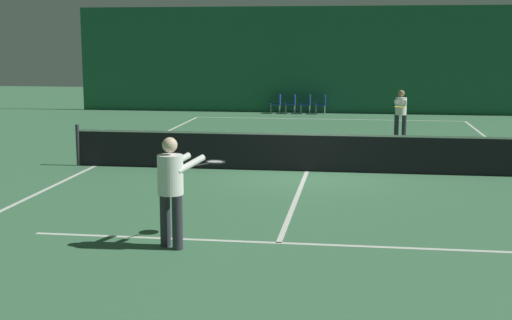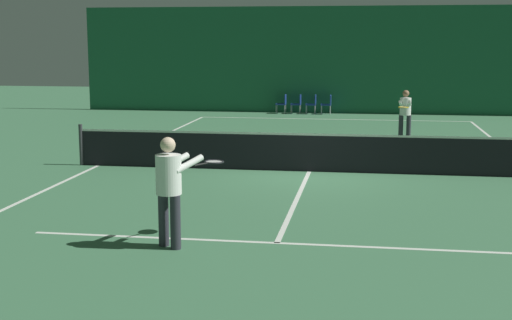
{
  "view_description": "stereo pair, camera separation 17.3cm",
  "coord_description": "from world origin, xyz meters",
  "px_view_note": "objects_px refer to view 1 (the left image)",
  "views": [
    {
      "loc": [
        1.21,
        -17.42,
        3.23
      ],
      "look_at": [
        -0.66,
        -4.39,
        1.0
      ],
      "focal_mm": 50.0,
      "sensor_mm": 36.0,
      "label": 1
    },
    {
      "loc": [
        1.38,
        -17.39,
        3.23
      ],
      "look_at": [
        -0.66,
        -4.39,
        1.0
      ],
      "focal_mm": 50.0,
      "sensor_mm": 36.0,
      "label": 2
    }
  ],
  "objects_px": {
    "courtside_chair_2": "(307,103)",
    "tennis_ball": "(178,194)",
    "courtside_chair_1": "(292,103)",
    "player_near": "(172,184)",
    "courtside_chair_0": "(277,102)",
    "courtside_chair_3": "(322,103)",
    "tennis_net": "(307,151)",
    "player_far": "(401,110)"
  },
  "relations": [
    {
      "from": "player_near",
      "to": "courtside_chair_1",
      "type": "bearing_deg",
      "value": 31.84
    },
    {
      "from": "player_far",
      "to": "courtside_chair_0",
      "type": "distance_m",
      "value": 9.03
    },
    {
      "from": "player_far",
      "to": "tennis_ball",
      "type": "distance_m",
      "value": 10.86
    },
    {
      "from": "player_far",
      "to": "courtside_chair_1",
      "type": "bearing_deg",
      "value": -143.99
    },
    {
      "from": "courtside_chair_0",
      "to": "courtside_chair_3",
      "type": "height_order",
      "value": "same"
    },
    {
      "from": "courtside_chair_0",
      "to": "tennis_ball",
      "type": "relative_size",
      "value": 12.73
    },
    {
      "from": "tennis_ball",
      "to": "courtside_chair_0",
      "type": "bearing_deg",
      "value": 89.42
    },
    {
      "from": "tennis_net",
      "to": "tennis_ball",
      "type": "distance_m",
      "value": 4.05
    },
    {
      "from": "courtside_chair_1",
      "to": "tennis_ball",
      "type": "xyz_separation_m",
      "value": [
        -0.84,
        -17.08,
        -0.45
      ]
    },
    {
      "from": "courtside_chair_1",
      "to": "courtside_chair_2",
      "type": "distance_m",
      "value": 0.66
    },
    {
      "from": "courtside_chair_2",
      "to": "tennis_ball",
      "type": "xyz_separation_m",
      "value": [
        -1.5,
        -17.08,
        -0.45
      ]
    },
    {
      "from": "courtside_chair_2",
      "to": "courtside_chair_3",
      "type": "distance_m",
      "value": 0.66
    },
    {
      "from": "courtside_chair_3",
      "to": "player_near",
      "type": "bearing_deg",
      "value": -3.54
    },
    {
      "from": "courtside_chair_3",
      "to": "tennis_ball",
      "type": "relative_size",
      "value": 12.73
    },
    {
      "from": "player_far",
      "to": "courtside_chair_0",
      "type": "bearing_deg",
      "value": -140.32
    },
    {
      "from": "player_near",
      "to": "courtside_chair_1",
      "type": "height_order",
      "value": "player_near"
    },
    {
      "from": "tennis_net",
      "to": "courtside_chair_0",
      "type": "relative_size",
      "value": 14.29
    },
    {
      "from": "player_far",
      "to": "courtside_chair_3",
      "type": "bearing_deg",
      "value": -152.19
    },
    {
      "from": "player_far",
      "to": "tennis_net",
      "type": "bearing_deg",
      "value": -15.85
    },
    {
      "from": "tennis_net",
      "to": "courtside_chair_2",
      "type": "height_order",
      "value": "tennis_net"
    },
    {
      "from": "courtside_chair_2",
      "to": "tennis_ball",
      "type": "relative_size",
      "value": 12.73
    },
    {
      "from": "tennis_ball",
      "to": "player_far",
      "type": "bearing_deg",
      "value": 61.77
    },
    {
      "from": "courtside_chair_2",
      "to": "courtside_chair_3",
      "type": "xyz_separation_m",
      "value": [
        0.66,
        0.0,
        0.0
      ]
    },
    {
      "from": "player_near",
      "to": "courtside_chair_0",
      "type": "bearing_deg",
      "value": 33.67
    },
    {
      "from": "player_near",
      "to": "courtside_chair_3",
      "type": "xyz_separation_m",
      "value": [
        1.28,
        20.78,
        -0.54
      ]
    },
    {
      "from": "courtside_chair_3",
      "to": "courtside_chair_0",
      "type": "bearing_deg",
      "value": -90.0
    },
    {
      "from": "player_near",
      "to": "player_far",
      "type": "distance_m",
      "value": 13.89
    },
    {
      "from": "player_far",
      "to": "courtside_chair_0",
      "type": "relative_size",
      "value": 1.91
    },
    {
      "from": "player_far",
      "to": "courtside_chair_2",
      "type": "bearing_deg",
      "value": -147.95
    },
    {
      "from": "tennis_net",
      "to": "tennis_ball",
      "type": "height_order",
      "value": "tennis_net"
    },
    {
      "from": "player_near",
      "to": "player_far",
      "type": "relative_size",
      "value": 1.09
    },
    {
      "from": "tennis_ball",
      "to": "courtside_chair_1",
      "type": "bearing_deg",
      "value": 87.19
    },
    {
      "from": "player_far",
      "to": "courtside_chair_0",
      "type": "height_order",
      "value": "player_far"
    },
    {
      "from": "courtside_chair_0",
      "to": "tennis_ball",
      "type": "bearing_deg",
      "value": -0.58
    },
    {
      "from": "courtside_chair_2",
      "to": "tennis_net",
      "type": "bearing_deg",
      "value": 4.1
    },
    {
      "from": "player_near",
      "to": "player_far",
      "type": "height_order",
      "value": "player_near"
    },
    {
      "from": "courtside_chair_1",
      "to": "courtside_chair_3",
      "type": "height_order",
      "value": "same"
    },
    {
      "from": "courtside_chair_1",
      "to": "tennis_ball",
      "type": "distance_m",
      "value": 17.11
    },
    {
      "from": "courtside_chair_0",
      "to": "tennis_net",
      "type": "bearing_deg",
      "value": 9.48
    },
    {
      "from": "player_far",
      "to": "courtside_chair_3",
      "type": "relative_size",
      "value": 1.91
    },
    {
      "from": "courtside_chair_0",
      "to": "courtside_chair_2",
      "type": "xyz_separation_m",
      "value": [
        1.33,
        0.0,
        0.0
      ]
    },
    {
      "from": "courtside_chair_2",
      "to": "player_near",
      "type": "bearing_deg",
      "value": -1.71
    }
  ]
}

